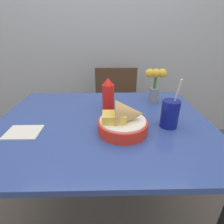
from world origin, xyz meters
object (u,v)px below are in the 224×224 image
object	(u,v)px
food_basket	(124,121)
flower_vase	(155,83)
ketchup_bottle	(108,95)
drink_cup	(170,115)
chair_far_window	(116,105)

from	to	relation	value
food_basket	flower_vase	bearing A→B (deg)	58.55
flower_vase	food_basket	bearing A→B (deg)	-121.45
ketchup_bottle	food_basket	bearing A→B (deg)	-73.68
food_basket	drink_cup	size ratio (longest dim) A/B	0.94
food_basket	ketchup_bottle	size ratio (longest dim) A/B	1.20
food_basket	drink_cup	world-z (taller)	drink_cup
chair_far_window	flower_vase	xyz separation A→B (m)	(0.21, -0.54, 0.38)
food_basket	drink_cup	xyz separation A→B (m)	(0.21, 0.04, 0.01)
food_basket	ketchup_bottle	bearing A→B (deg)	106.32
ketchup_bottle	flower_vase	size ratio (longest dim) A/B	0.88
flower_vase	chair_far_window	bearing A→B (deg)	111.05
drink_cup	chair_far_window	bearing A→B (deg)	103.71
drink_cup	flower_vase	size ratio (longest dim) A/B	1.12
food_basket	flower_vase	world-z (taller)	flower_vase
drink_cup	flower_vase	distance (m)	0.32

